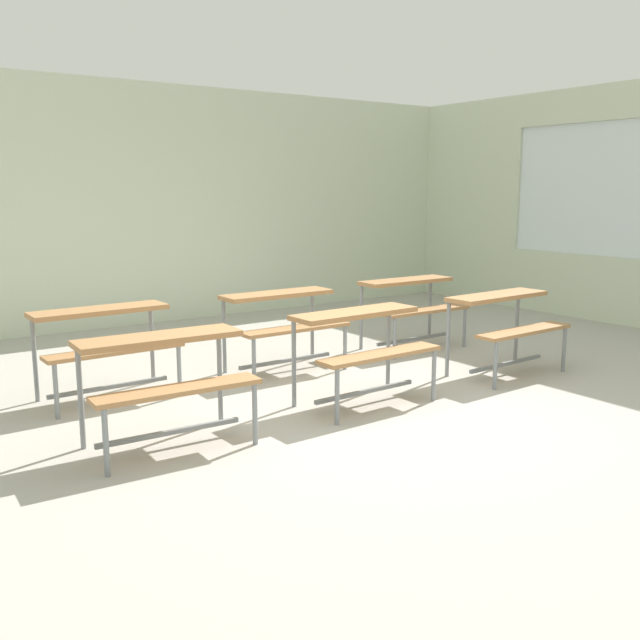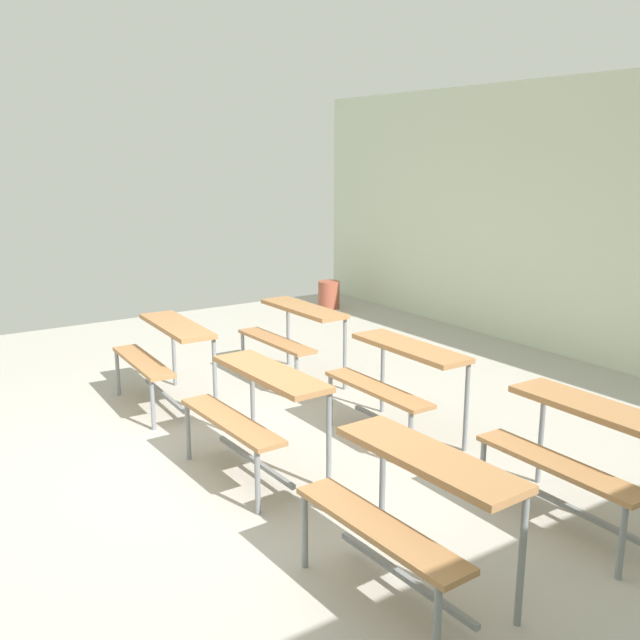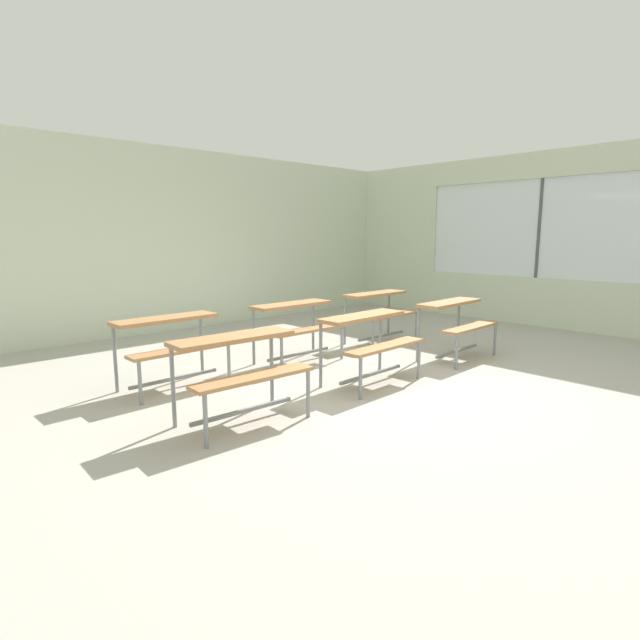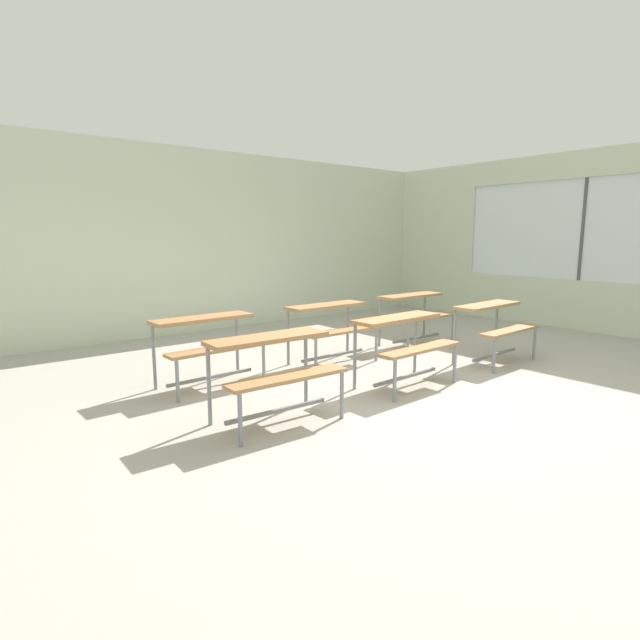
{
  "view_description": "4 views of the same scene",
  "coord_description": "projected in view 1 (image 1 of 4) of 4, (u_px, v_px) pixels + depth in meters",
  "views": [
    {
      "loc": [
        -3.24,
        -4.11,
        1.7
      ],
      "look_at": [
        0.19,
        0.76,
        0.59
      ],
      "focal_mm": 39.52,
      "sensor_mm": 36.0,
      "label": 1
    },
    {
      "loc": [
        4.29,
        -2.05,
        2.21
      ],
      "look_at": [
        -0.78,
        1.35,
        0.77
      ],
      "focal_mm": 39.81,
      "sensor_mm": 36.0,
      "label": 2
    },
    {
      "loc": [
        -3.8,
        -3.3,
        1.6
      ],
      "look_at": [
        0.66,
        1.46,
        0.48
      ],
      "focal_mm": 28.0,
      "sensor_mm": 36.0,
      "label": 3
    },
    {
      "loc": [
        -3.8,
        -3.3,
        1.6
      ],
      "look_at": [
        -0.44,
        0.83,
        0.7
      ],
      "focal_mm": 28.0,
      "sensor_mm": 36.0,
      "label": 4
    }
  ],
  "objects": [
    {
      "name": "desk_bench_r1c2",
      "position": [
        412.0,
        296.0,
        7.57
      ],
      "size": [
        1.11,
        0.6,
        0.74
      ],
      "rotation": [
        0.0,
        0.0,
        -0.01
      ],
      "color": "#A87547",
      "rests_on": "ground"
    },
    {
      "name": "ground",
      "position": [
        356.0,
        415.0,
        5.45
      ],
      "size": [
        10.0,
        9.0,
        0.05
      ],
      "primitive_type": "cube",
      "color": "#ADA89E"
    },
    {
      "name": "desk_bench_r0c1",
      "position": [
        363.0,
        335.0,
        5.59
      ],
      "size": [
        1.12,
        0.62,
        0.74
      ],
      "rotation": [
        0.0,
        0.0,
        0.03
      ],
      "color": "#A87547",
      "rests_on": "ground"
    },
    {
      "name": "desk_bench_r1c0",
      "position": [
        105.0,
        331.0,
        5.72
      ],
      "size": [
        1.11,
        0.61,
        0.74
      ],
      "rotation": [
        0.0,
        0.0,
        0.02
      ],
      "color": "#A87547",
      "rests_on": "ground"
    },
    {
      "name": "desk_bench_r1c1",
      "position": [
        284.0,
        312.0,
        6.61
      ],
      "size": [
        1.1,
        0.59,
        0.74
      ],
      "rotation": [
        0.0,
        0.0,
        0.0
      ],
      "color": "#A87547",
      "rests_on": "ground"
    },
    {
      "name": "wall_back",
      "position": [
        136.0,
        205.0,
        8.79
      ],
      "size": [
        10.0,
        0.12,
        3.0
      ],
      "primitive_type": "cube",
      "color": "beige",
      "rests_on": "ground"
    },
    {
      "name": "desk_bench_r0c2",
      "position": [
        506.0,
        314.0,
        6.5
      ],
      "size": [
        1.12,
        0.63,
        0.74
      ],
      "rotation": [
        0.0,
        0.0,
        0.04
      ],
      "color": "#A87547",
      "rests_on": "ground"
    },
    {
      "name": "desk_bench_r0c0",
      "position": [
        166.0,
        364.0,
        4.65
      ],
      "size": [
        1.12,
        0.64,
        0.74
      ],
      "rotation": [
        0.0,
        0.0,
        -0.04
      ],
      "color": "#A87547",
      "rests_on": "ground"
    }
  ]
}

